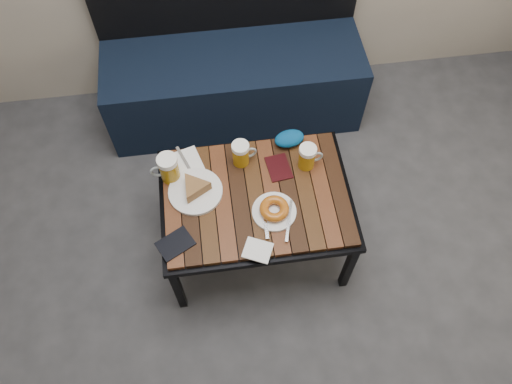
{
  "coord_description": "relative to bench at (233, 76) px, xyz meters",
  "views": [
    {
      "loc": [
        -0.06,
        -0.21,
        2.34
      ],
      "look_at": [
        0.08,
        0.87,
        0.5
      ],
      "focal_mm": 35.0,
      "sensor_mm": 36.0,
      "label": 1
    }
  ],
  "objects": [
    {
      "name": "bench",
      "position": [
        0.0,
        0.0,
        0.0
      ],
      "size": [
        1.4,
        0.5,
        0.95
      ],
      "color": "black",
      "rests_on": "ground"
    },
    {
      "name": "beer_mug_centre",
      "position": [
        -0.04,
        -0.71,
        0.26
      ],
      "size": [
        0.12,
        0.09,
        0.12
      ],
      "rotation": [
        0.0,
        0.0,
        0.19
      ],
      "color": "#A3730D",
      "rests_on": "cafe_table"
    },
    {
      "name": "beer_mug_left",
      "position": [
        -0.36,
        -0.75,
        0.27
      ],
      "size": [
        0.13,
        0.09,
        0.14
      ],
      "rotation": [
        0.0,
        0.0,
        3.17
      ],
      "color": "#A3730D",
      "rests_on": "cafe_table"
    },
    {
      "name": "plate_bagel",
      "position": [
        0.07,
        -0.99,
        0.22
      ],
      "size": [
        0.19,
        0.25,
        0.05
      ],
      "color": "white",
      "rests_on": "cafe_table"
    },
    {
      "name": "cafe_table",
      "position": [
        0.0,
        -0.9,
        0.16
      ],
      "size": [
        0.84,
        0.62,
        0.47
      ],
      "color": "black",
      "rests_on": "ground"
    },
    {
      "name": "beer_mug_right",
      "position": [
        0.25,
        -0.77,
        0.26
      ],
      "size": [
        0.11,
        0.08,
        0.12
      ],
      "rotation": [
        0.0,
        0.0,
        0.07
      ],
      "color": "#A3730D",
      "rests_on": "cafe_table"
    },
    {
      "name": "passport_burgundy",
      "position": [
        0.12,
        -0.77,
        0.2
      ],
      "size": [
        0.11,
        0.15,
        0.01
      ],
      "primitive_type": "cube",
      "rotation": [
        0.0,
        0.0,
        0.12
      ],
      "color": "black",
      "rests_on": "cafe_table"
    },
    {
      "name": "knit_pouch",
      "position": [
        0.19,
        -0.64,
        0.23
      ],
      "size": [
        0.15,
        0.11,
        0.06
      ],
      "primitive_type": "ellipsoid",
      "rotation": [
        0.0,
        0.0,
        0.17
      ],
      "color": "navy",
      "rests_on": "cafe_table"
    },
    {
      "name": "napkin_left",
      "position": [
        -0.29,
        -0.69,
        0.2
      ],
      "size": [
        0.17,
        0.18,
        0.01
      ],
      "rotation": [
        0.0,
        0.0,
        0.28
      ],
      "color": "white",
      "rests_on": "cafe_table"
    },
    {
      "name": "room_shell",
      "position": [
        -0.08,
        -1.26,
        1.48
      ],
      "size": [
        4.0,
        4.0,
        4.0
      ],
      "color": "gray",
      "rests_on": "ground"
    },
    {
      "name": "napkin_right",
      "position": [
        -0.02,
        -1.16,
        0.2
      ],
      "size": [
        0.14,
        0.13,
        0.01
      ],
      "rotation": [
        0.0,
        0.0,
        -0.43
      ],
      "color": "white",
      "rests_on": "cafe_table"
    },
    {
      "name": "passport_navy",
      "position": [
        -0.36,
        -1.08,
        0.2
      ],
      "size": [
        0.17,
        0.16,
        0.01
      ],
      "primitive_type": "cube",
      "rotation": [
        0.0,
        0.0,
        -1.08
      ],
      "color": "black",
      "rests_on": "cafe_table"
    },
    {
      "name": "plate_pie",
      "position": [
        -0.25,
        -0.85,
        0.23
      ],
      "size": [
        0.24,
        0.24,
        0.07
      ],
      "color": "white",
      "rests_on": "cafe_table"
    }
  ]
}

